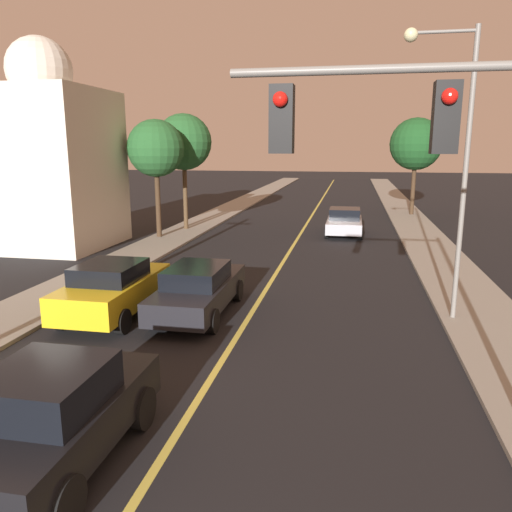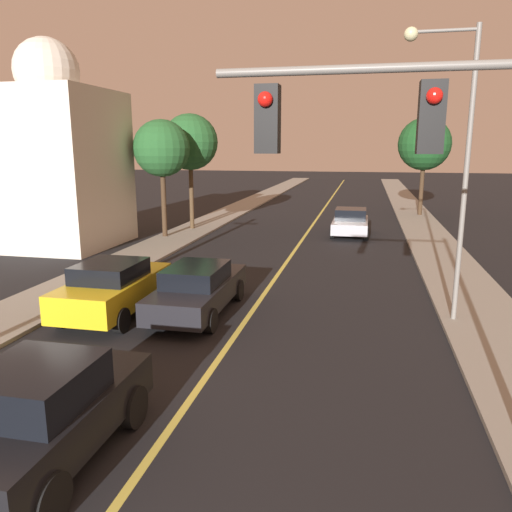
{
  "view_description": "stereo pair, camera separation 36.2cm",
  "coord_description": "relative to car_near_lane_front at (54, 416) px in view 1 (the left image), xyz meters",
  "views": [
    {
      "loc": [
        2.81,
        -2.24,
        4.85
      ],
      "look_at": [
        0.0,
        12.33,
        1.6
      ],
      "focal_mm": 35.0,
      "sensor_mm": 36.0,
      "label": 1
    },
    {
      "loc": [
        3.17,
        -2.16,
        4.85
      ],
      "look_at": [
        0.0,
        12.33,
        1.6
      ],
      "focal_mm": 35.0,
      "sensor_mm": 36.0,
      "label": 2
    }
  ],
  "objects": [
    {
      "name": "road_surface",
      "position": [
        1.51,
        32.06,
        -0.85
      ],
      "size": [
        10.82,
        80.0,
        0.01
      ],
      "color": "black",
      "rests_on": "ground"
    },
    {
      "name": "traffic_signal_mast",
      "position": [
        5.78,
        0.73,
        3.53
      ],
      "size": [
        4.77,
        0.42,
        5.95
      ],
      "color": "slate",
      "rests_on": "ground"
    },
    {
      "name": "car_near_lane_front",
      "position": [
        0.0,
        0.0,
        0.0
      ],
      "size": [
        1.95,
        3.93,
        1.69
      ],
      "color": "black",
      "rests_on": "ground"
    },
    {
      "name": "tree_left_far",
      "position": [
        -5.27,
        21.72,
        4.25
      ],
      "size": [
        3.19,
        3.19,
        6.6
      ],
      "color": "#4C3823",
      "rests_on": "ground"
    },
    {
      "name": "sidewalk_right",
      "position": [
        8.17,
        32.06,
        -0.8
      ],
      "size": [
        2.5,
        80.0,
        0.12
      ],
      "color": "gray",
      "rests_on": "ground"
    },
    {
      "name": "domed_building_left",
      "position": [
        -10.24,
        15.99,
        3.37
      ],
      "size": [
        5.69,
        5.69,
        9.86
      ],
      "color": "beige",
      "rests_on": "ground"
    },
    {
      "name": "car_outer_lane_second",
      "position": [
        -2.38,
        6.7,
        -0.02
      ],
      "size": [
        1.99,
        4.3,
        1.62
      ],
      "color": "gold",
      "rests_on": "ground"
    },
    {
      "name": "sidewalk_left",
      "position": [
        -5.14,
        32.06,
        -0.8
      ],
      "size": [
        2.5,
        80.0,
        0.12
      ],
      "color": "gray",
      "rests_on": "ground"
    },
    {
      "name": "car_far_oncoming",
      "position": [
        3.95,
        21.96,
        -0.11
      ],
      "size": [
        2.02,
        4.18,
        1.49
      ],
      "rotation": [
        0.0,
        0.0,
        3.14
      ],
      "color": "#A5A8B2",
      "rests_on": "ground"
    },
    {
      "name": "streetlamp_right",
      "position": [
        6.86,
        8.13,
        4.19
      ],
      "size": [
        1.88,
        0.36,
        7.76
      ],
      "color": "slate",
      "rests_on": "ground"
    },
    {
      "name": "tree_left_near",
      "position": [
        -5.84,
        18.9,
        3.9
      ],
      "size": [
        2.96,
        2.96,
        6.15
      ],
      "color": "#3D2B1C",
      "rests_on": "ground"
    },
    {
      "name": "tree_right_near",
      "position": [
        8.55,
        30.96,
        4.17
      ],
      "size": [
        3.61,
        3.61,
        6.74
      ],
      "color": "#3D2B1C",
      "rests_on": "ground"
    },
    {
      "name": "car_near_lane_second",
      "position": [
        0.0,
        7.34,
        -0.08
      ],
      "size": [
        1.87,
        4.77,
        1.5
      ],
      "color": "black",
      "rests_on": "ground"
    }
  ]
}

